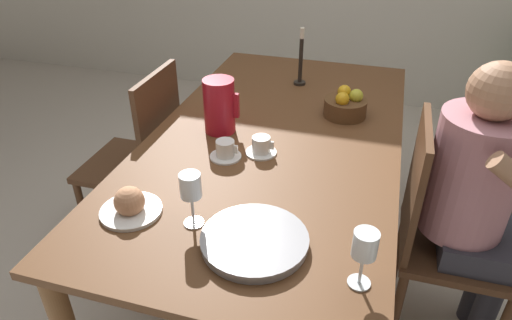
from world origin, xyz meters
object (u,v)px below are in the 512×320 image
object	(u,v)px
wine_glass_water	(191,188)
serving_tray	(255,241)
teacup_across	(261,146)
red_pitcher	(219,106)
chair_opposite	(142,157)
teacup_near_person	(225,150)
chair_person_side	(439,232)
wine_glass_juice	(365,248)
fruit_bowl	(346,105)
person_seated	(478,194)
bread_plate	(130,205)
candlestick_tall	(301,64)

from	to	relation	value
wine_glass_water	serving_tray	world-z (taller)	wine_glass_water
teacup_across	serving_tray	size ratio (longest dim) A/B	0.38
red_pitcher	chair_opposite	bearing A→B (deg)	169.39
teacup_near_person	wine_glass_water	bearing A→B (deg)	-84.58
chair_person_side	wine_glass_juice	size ratio (longest dim) A/B	5.46
chair_person_side	teacup_near_person	xyz separation A→B (m)	(-0.82, -0.11, 0.29)
serving_tray	fruit_bowl	size ratio (longest dim) A/B	1.67
person_seated	teacup_across	bearing A→B (deg)	-87.49
chair_person_side	bread_plate	distance (m)	1.15
wine_glass_water	wine_glass_juice	world-z (taller)	wine_glass_water
chair_opposite	wine_glass_water	bearing A→B (deg)	-139.21
person_seated	teacup_across	size ratio (longest dim) A/B	9.87
red_pitcher	serving_tray	xyz separation A→B (m)	(0.34, -0.63, -0.10)
red_pitcher	wine_glass_juice	distance (m)	0.94
red_pitcher	teacup_across	world-z (taller)	red_pitcher
chair_opposite	person_seated	size ratio (longest dim) A/B	0.79
candlestick_tall	teacup_across	bearing A→B (deg)	-90.03
bread_plate	teacup_near_person	bearing A→B (deg)	66.41
chair_opposite	teacup_across	distance (m)	0.76
chair_opposite	serving_tray	world-z (taller)	chair_opposite
red_pitcher	teacup_across	size ratio (longest dim) A/B	1.88
person_seated	wine_glass_water	world-z (taller)	person_seated
chair_opposite	chair_person_side	bearing A→B (deg)	-97.09
chair_person_side	bread_plate	xyz separation A→B (m)	(-0.99, -0.51, 0.29)
person_seated	red_pitcher	size ratio (longest dim) A/B	5.26
wine_glass_water	teacup_near_person	distance (m)	0.41
teacup_near_person	fruit_bowl	world-z (taller)	fruit_bowl
chair_person_side	red_pitcher	world-z (taller)	red_pitcher
red_pitcher	teacup_near_person	distance (m)	0.23
wine_glass_water	teacup_across	distance (m)	0.48
serving_tray	chair_opposite	bearing A→B (deg)	137.83
serving_tray	candlestick_tall	xyz separation A→B (m)	(-0.12, 1.21, 0.09)
person_seated	teacup_near_person	size ratio (longest dim) A/B	9.87
chair_person_side	teacup_near_person	bearing A→B (deg)	-82.33
person_seated	fruit_bowl	world-z (taller)	person_seated
chair_person_side	candlestick_tall	bearing A→B (deg)	-133.78
teacup_across	fruit_bowl	size ratio (longest dim) A/B	0.64
teacup_across	candlestick_tall	distance (m)	0.72
chair_person_side	teacup_near_person	distance (m)	0.88
red_pitcher	teacup_across	distance (m)	0.26
wine_glass_juice	serving_tray	xyz separation A→B (m)	(-0.30, 0.06, -0.11)
person_seated	red_pitcher	bearing A→B (deg)	-95.39
candlestick_tall	fruit_bowl	bearing A→B (deg)	-48.24
serving_tray	candlestick_tall	world-z (taller)	candlestick_tall
teacup_near_person	bread_plate	world-z (taller)	bread_plate
chair_opposite	teacup_across	world-z (taller)	chair_opposite
serving_tray	person_seated	bearing A→B (deg)	38.54
chair_opposite	candlestick_tall	bearing A→B (deg)	-53.02
red_pitcher	person_seated	bearing A→B (deg)	-5.39
wine_glass_juice	teacup_near_person	bearing A→B (deg)	137.72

